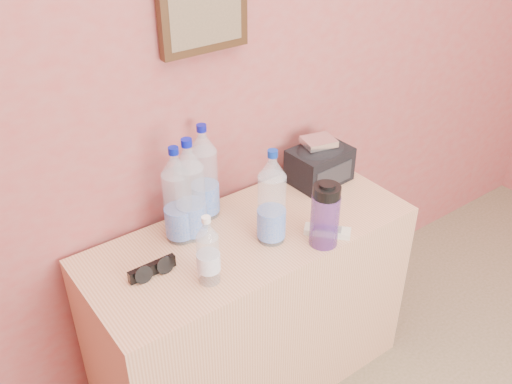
# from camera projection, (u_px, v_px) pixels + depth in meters

# --- Properties ---
(picture_frame) EXTENTS (0.30, 0.03, 0.25)m
(picture_frame) POSITION_uv_depth(u_px,v_px,m) (204.00, 11.00, 1.70)
(picture_frame) COLOR #382311
(picture_frame) RESTS_ON room_shell
(dresser) EXTENTS (1.14, 0.48, 0.71)m
(dresser) POSITION_uv_depth(u_px,v_px,m) (251.00, 310.00, 2.11)
(dresser) COLOR tan
(dresser) RESTS_ON ground
(pet_large_a) EXTENTS (0.09, 0.09, 0.34)m
(pet_large_a) POSITION_uv_depth(u_px,v_px,m) (178.00, 200.00, 1.81)
(pet_large_a) COLOR #C0E6F2
(pet_large_a) RESTS_ON dresser
(pet_large_b) EXTENTS (0.10, 0.10, 0.36)m
(pet_large_b) POSITION_uv_depth(u_px,v_px,m) (190.00, 195.00, 1.82)
(pet_large_b) COLOR white
(pet_large_b) RESTS_ON dresser
(pet_large_c) EXTENTS (0.09, 0.09, 0.35)m
(pet_large_c) POSITION_uv_depth(u_px,v_px,m) (204.00, 176.00, 1.93)
(pet_large_c) COLOR silver
(pet_large_c) RESTS_ON dresser
(pet_large_d) EXTENTS (0.09, 0.09, 0.33)m
(pet_large_d) POSITION_uv_depth(u_px,v_px,m) (272.00, 202.00, 1.81)
(pet_large_d) COLOR silver
(pet_large_d) RESTS_ON dresser
(pet_small) EXTENTS (0.07, 0.07, 0.23)m
(pet_small) POSITION_uv_depth(u_px,v_px,m) (208.00, 253.00, 1.66)
(pet_small) COLOR silver
(pet_small) RESTS_ON dresser
(nalgene_bottle) EXTENTS (0.09, 0.09, 0.23)m
(nalgene_bottle) POSITION_uv_depth(u_px,v_px,m) (325.00, 215.00, 1.81)
(nalgene_bottle) COLOR #4B2185
(nalgene_bottle) RESTS_ON dresser
(sunglasses) EXTENTS (0.15, 0.06, 0.04)m
(sunglasses) POSITION_uv_depth(u_px,v_px,m) (152.00, 269.00, 1.73)
(sunglasses) COLOR black
(sunglasses) RESTS_ON dresser
(ac_remote) EXTENTS (0.14, 0.15, 0.02)m
(ac_remote) POSITION_uv_depth(u_px,v_px,m) (327.00, 231.00, 1.91)
(ac_remote) COLOR white
(ac_remote) RESTS_ON dresser
(toiletry_bag) EXTENTS (0.23, 0.17, 0.15)m
(toiletry_bag) POSITION_uv_depth(u_px,v_px,m) (320.00, 163.00, 2.16)
(toiletry_bag) COLOR black
(toiletry_bag) RESTS_ON dresser
(foil_packet) EXTENTS (0.14, 0.12, 0.02)m
(foil_packet) POSITION_uv_depth(u_px,v_px,m) (319.00, 142.00, 2.12)
(foil_packet) COLOR silver
(foil_packet) RESTS_ON toiletry_bag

